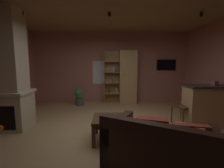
% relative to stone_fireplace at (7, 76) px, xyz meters
% --- Properties ---
extents(floor, '(6.07, 5.75, 0.02)m').
position_rel_stone_fireplace_xyz_m(floor, '(2.49, -0.20, -1.28)').
color(floor, tan).
rests_on(floor, ground).
extents(wall_back, '(6.19, 0.06, 2.81)m').
position_rel_stone_fireplace_xyz_m(wall_back, '(2.49, 2.70, 0.14)').
color(wall_back, '#AD7060').
rests_on(wall_back, ground).
extents(ceiling, '(6.07, 5.75, 0.02)m').
position_rel_stone_fireplace_xyz_m(ceiling, '(2.49, -0.20, 1.55)').
color(ceiling, '#8E6B47').
extents(window_pane_back, '(0.73, 0.01, 0.92)m').
position_rel_stone_fireplace_xyz_m(window_pane_back, '(2.11, 2.67, -0.06)').
color(window_pane_back, white).
extents(stone_fireplace, '(1.01, 0.76, 2.81)m').
position_rel_stone_fireplace_xyz_m(stone_fireplace, '(0.00, 0.00, 0.00)').
color(stone_fireplace, '#BCAD8E').
rests_on(stone_fireplace, ground).
extents(bookshelf_cabinet, '(1.28, 0.41, 2.06)m').
position_rel_stone_fireplace_xyz_m(bookshelf_cabinet, '(3.07, 2.43, -0.25)').
color(bookshelf_cabinet, tan).
rests_on(bookshelf_cabinet, ground).
extents(kitchen_bar_counter, '(1.46, 0.62, 1.02)m').
position_rel_stone_fireplace_xyz_m(kitchen_bar_counter, '(5.07, 0.13, -0.76)').
color(kitchen_bar_counter, tan).
rests_on(kitchen_bar_counter, ground).
extents(tissue_box, '(0.14, 0.14, 0.11)m').
position_rel_stone_fireplace_xyz_m(tissue_box, '(5.03, 0.09, -0.19)').
color(tissue_box, '#995972').
rests_on(tissue_box, kitchen_bar_counter).
extents(leather_couch, '(1.75, 1.54, 0.84)m').
position_rel_stone_fireplace_xyz_m(leather_couch, '(3.15, -1.62, -0.97)').
color(leather_couch, '#382116').
rests_on(leather_couch, ground).
extents(coffee_table, '(0.63, 0.67, 0.47)m').
position_rel_stone_fireplace_xyz_m(coffee_table, '(2.40, -0.66, -0.89)').
color(coffee_table, '#4C331E').
rests_on(coffee_table, ground).
extents(table_book_0, '(0.14, 0.12, 0.02)m').
position_rel_stone_fireplace_xyz_m(table_book_0, '(2.42, -0.62, -0.78)').
color(table_book_0, '#B22D2D').
rests_on(table_book_0, coffee_table).
extents(table_book_1, '(0.14, 0.11, 0.02)m').
position_rel_stone_fireplace_xyz_m(table_book_1, '(2.48, -0.65, -0.76)').
color(table_book_1, gold).
rests_on(table_book_1, coffee_table).
extents(dining_chair, '(0.56, 0.56, 0.92)m').
position_rel_stone_fireplace_xyz_m(dining_chair, '(4.39, 0.25, -0.74)').
color(dining_chair, '#4C331E').
rests_on(dining_chair, ground).
extents(potted_floor_plant, '(0.33, 0.33, 0.65)m').
position_rel_stone_fireplace_xyz_m(potted_floor_plant, '(1.27, 2.08, -0.95)').
color(potted_floor_plant, '#4C4C51').
rests_on(potted_floor_plant, ground).
extents(wall_mounted_tv, '(0.76, 0.06, 0.43)m').
position_rel_stone_fireplace_xyz_m(wall_mounted_tv, '(4.72, 2.64, 0.24)').
color(wall_mounted_tv, black).
extents(track_light_spot_0, '(0.07, 0.07, 0.09)m').
position_rel_stone_fireplace_xyz_m(track_light_spot_0, '(0.38, 0.18, 1.47)').
color(track_light_spot_0, black).
extents(track_light_spot_1, '(0.07, 0.07, 0.09)m').
position_rel_stone_fireplace_xyz_m(track_light_spot_1, '(2.42, 0.23, 1.47)').
color(track_light_spot_1, black).
extents(track_light_spot_2, '(0.07, 0.07, 0.09)m').
position_rel_stone_fireplace_xyz_m(track_light_spot_2, '(4.65, 0.22, 1.47)').
color(track_light_spot_2, black).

